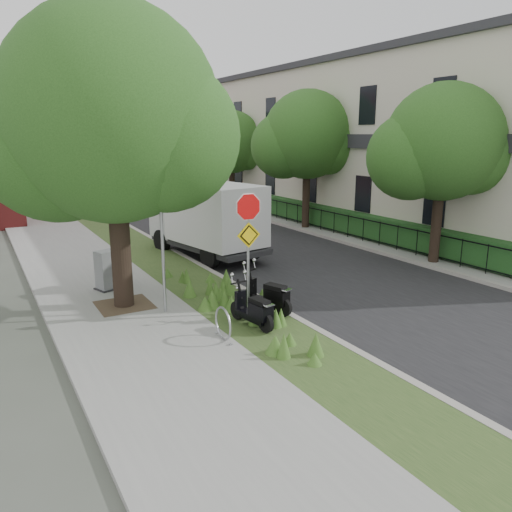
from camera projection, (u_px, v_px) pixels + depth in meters
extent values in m
plane|color=#4C5147|center=(306.00, 315.00, 13.00)|extent=(120.00, 120.00, 0.00)
cube|color=gray|center=(68.00, 254.00, 19.38)|extent=(3.50, 60.00, 0.12)
cube|color=#2B481E|center=(137.00, 247.00, 20.70)|extent=(2.00, 60.00, 0.12)
cube|color=#9E9991|center=(160.00, 244.00, 21.18)|extent=(0.20, 60.00, 0.13)
cube|color=black|center=(234.00, 237.00, 22.88)|extent=(7.00, 60.00, 0.01)
cube|color=#9E9991|center=(297.00, 229.00, 24.55)|extent=(0.20, 60.00, 0.13)
cube|color=gray|center=(325.00, 226.00, 25.37)|extent=(3.20, 60.00, 0.12)
cylinder|color=black|center=(119.00, 223.00, 12.88)|extent=(0.52, 0.52, 4.48)
sphere|color=#27501A|center=(112.00, 114.00, 12.24)|extent=(5.40, 5.40, 5.40)
sphere|color=#27501A|center=(57.00, 142.00, 12.49)|extent=(4.05, 4.05, 4.05)
sphere|color=#27501A|center=(164.00, 136.00, 12.31)|extent=(3.78, 3.78, 3.78)
cube|color=#473828|center=(124.00, 305.00, 13.41)|extent=(1.40, 1.40, 0.01)
cylinder|color=#A5A8AD|center=(162.00, 236.00, 12.48)|extent=(0.08, 0.08, 4.00)
torus|color=#A5A8AD|center=(223.00, 323.00, 11.07)|extent=(0.05, 0.77, 0.77)
cube|color=#A5A8AD|center=(231.00, 344.00, 10.85)|extent=(0.06, 0.06, 0.04)
cube|color=#A5A8AD|center=(216.00, 333.00, 11.46)|extent=(0.06, 0.06, 0.04)
cylinder|color=#A5A8AD|center=(248.00, 256.00, 12.45)|extent=(0.07, 0.07, 3.00)
cylinder|color=red|center=(249.00, 207.00, 12.13)|extent=(0.86, 0.03, 0.86)
cylinder|color=white|center=(248.00, 207.00, 12.14)|extent=(0.94, 0.02, 0.94)
cube|color=yellow|center=(249.00, 235.00, 12.29)|extent=(0.64, 0.03, 0.64)
cube|color=black|center=(309.00, 208.00, 24.65)|extent=(0.04, 24.00, 0.04)
cube|color=black|center=(309.00, 224.00, 24.84)|extent=(0.04, 24.00, 0.04)
cylinder|color=black|center=(309.00, 217.00, 24.75)|extent=(0.03, 0.03, 1.00)
cube|color=#1E4017|center=(320.00, 215.00, 25.08)|extent=(1.00, 24.00, 1.10)
cube|color=beige|center=(378.00, 146.00, 26.02)|extent=(7.00, 26.00, 8.00)
cube|color=#2D2D33|center=(382.00, 64.00, 25.06)|extent=(7.40, 26.40, 0.30)
cube|color=#2D2D33|center=(323.00, 141.00, 24.24)|extent=(0.25, 26.00, 0.60)
cylinder|color=black|center=(438.00, 209.00, 17.57)|extent=(0.36, 0.36, 3.81)
sphere|color=#27501A|center=(443.00, 142.00, 17.02)|extent=(4.00, 4.00, 4.00)
sphere|color=#27501A|center=(410.00, 157.00, 17.22)|extent=(3.00, 3.00, 3.00)
sphere|color=#27501A|center=(470.00, 154.00, 17.08)|extent=(2.80, 2.80, 2.80)
cylinder|color=black|center=(306.00, 186.00, 24.30)|extent=(0.36, 0.36, 4.03)
sphere|color=#27501A|center=(307.00, 135.00, 23.72)|extent=(4.20, 4.20, 4.20)
sphere|color=#27501A|center=(283.00, 146.00, 23.92)|extent=(3.15, 3.15, 3.15)
sphere|color=#27501A|center=(328.00, 144.00, 23.78)|extent=(2.94, 2.94, 2.94)
cylinder|color=black|center=(232.00, 178.00, 31.10)|extent=(0.36, 0.36, 3.64)
sphere|color=#27501A|center=(231.00, 142.00, 30.58)|extent=(3.80, 3.80, 3.80)
sphere|color=#27501A|center=(215.00, 150.00, 30.76)|extent=(2.85, 2.85, 2.85)
sphere|color=#27501A|center=(246.00, 148.00, 30.63)|extent=(2.66, 2.66, 2.66)
cylinder|color=black|center=(248.00, 298.00, 13.22)|extent=(0.28, 0.49, 0.49)
cylinder|color=black|center=(283.00, 307.00, 12.51)|extent=(0.28, 0.49, 0.49)
cube|color=black|center=(266.00, 302.00, 12.83)|extent=(0.68, 1.12, 0.17)
cube|color=black|center=(277.00, 297.00, 12.57)|extent=(0.53, 0.69, 0.37)
cube|color=black|center=(275.00, 287.00, 12.55)|extent=(0.46, 0.62, 0.11)
cylinder|color=black|center=(238.00, 310.00, 12.35)|extent=(0.18, 0.47, 0.46)
cylinder|color=black|center=(266.00, 323.00, 11.51)|extent=(0.18, 0.47, 0.46)
cube|color=black|center=(252.00, 316.00, 11.89)|extent=(0.45, 1.06, 0.16)
cube|color=black|center=(261.00, 311.00, 11.60)|extent=(0.40, 0.62, 0.36)
cube|color=black|center=(259.00, 301.00, 11.58)|extent=(0.34, 0.57, 0.11)
cube|color=#262628|center=(208.00, 244.00, 19.12)|extent=(2.88, 5.50, 0.18)
cube|color=#B7BABC|center=(179.00, 216.00, 20.43)|extent=(2.24, 1.72, 1.58)
cube|color=silver|center=(215.00, 214.00, 18.43)|extent=(2.81, 4.08, 2.17)
cube|color=#262628|center=(112.00, 287.00, 14.89)|extent=(1.00, 0.82, 0.04)
cube|color=slate|center=(110.00, 269.00, 14.76)|extent=(0.88, 0.70, 1.16)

